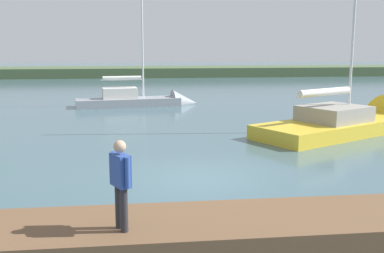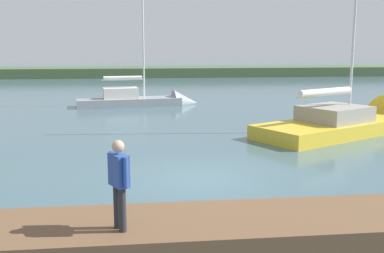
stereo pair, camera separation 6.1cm
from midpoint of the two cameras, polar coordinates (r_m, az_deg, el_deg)
ground_plane at (r=13.46m, az=0.86°, el=-6.54°), size 200.00×200.00×0.00m
far_shoreline at (r=60.42m, az=-5.19°, el=6.34°), size 180.00×8.00×2.40m
dock_pier at (r=9.18m, az=4.72°, el=-12.90°), size 24.77×2.05×0.53m
sailboat_inner_slip at (r=22.99m, az=21.21°, el=0.28°), size 10.71×7.52×13.00m
sailboat_mid_channel at (r=30.11m, az=-6.05°, el=2.98°), size 8.19×3.00×8.99m
person_on_dock at (r=8.26m, az=-9.20°, el=-6.55°), size 0.41×0.57×1.68m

